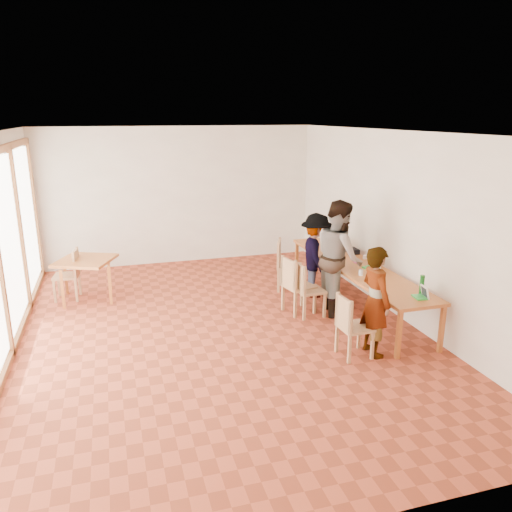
% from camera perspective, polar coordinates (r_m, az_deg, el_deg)
% --- Properties ---
extents(ground, '(8.00, 8.00, 0.00)m').
position_cam_1_polar(ground, '(7.83, -4.24, -8.57)').
color(ground, '#A44127').
rests_on(ground, ground).
extents(wall_back, '(6.00, 0.10, 3.00)m').
position_cam_1_polar(wall_back, '(11.21, -8.79, 6.80)').
color(wall_back, '#EEE6CE').
rests_on(wall_back, ground).
extents(wall_front, '(6.00, 0.10, 3.00)m').
position_cam_1_polar(wall_front, '(3.75, 8.72, -11.99)').
color(wall_front, '#EEE6CE').
rests_on(wall_front, ground).
extents(wall_right, '(0.10, 8.00, 3.00)m').
position_cam_1_polar(wall_right, '(8.46, 15.84, 3.43)').
color(wall_right, '#EEE6CE').
rests_on(wall_right, ground).
extents(ceiling, '(6.00, 8.00, 0.04)m').
position_cam_1_polar(ceiling, '(7.13, -4.75, 14.09)').
color(ceiling, white).
rests_on(ceiling, wall_back).
extents(communal_table, '(0.80, 4.00, 0.75)m').
position_cam_1_polar(communal_table, '(8.73, 11.37, -1.31)').
color(communal_table, '#A55824').
rests_on(communal_table, ground).
extents(side_table, '(0.90, 0.90, 0.75)m').
position_cam_1_polar(side_table, '(9.42, -18.91, -0.82)').
color(side_table, '#A55824').
rests_on(side_table, ground).
extents(chair_near, '(0.43, 0.43, 0.47)m').
position_cam_1_polar(chair_near, '(6.95, 10.64, -7.21)').
color(chair_near, tan).
rests_on(chair_near, ground).
extents(chair_mid, '(0.45, 0.45, 0.49)m').
position_cam_1_polar(chair_mid, '(8.22, 5.61, -3.19)').
color(chair_mid, tan).
rests_on(chair_mid, ground).
extents(chair_far, '(0.54, 0.54, 0.51)m').
position_cam_1_polar(chair_far, '(8.31, 4.36, -2.70)').
color(chair_far, tan).
rests_on(chair_far, ground).
extents(chair_empty, '(0.59, 0.59, 0.51)m').
position_cam_1_polar(chair_empty, '(9.44, 3.23, -0.40)').
color(chair_empty, tan).
rests_on(chair_empty, ground).
extents(chair_spare, '(0.48, 0.48, 0.49)m').
position_cam_1_polar(chair_spare, '(9.54, -20.36, -1.40)').
color(chair_spare, tan).
rests_on(chair_spare, ground).
extents(person_near, '(0.41, 0.59, 1.55)m').
position_cam_1_polar(person_near, '(7.03, 13.48, -5.07)').
color(person_near, gray).
rests_on(person_near, ground).
extents(person_mid, '(0.84, 1.02, 1.91)m').
position_cam_1_polar(person_mid, '(8.40, 9.45, -0.11)').
color(person_mid, gray).
rests_on(person_mid, ground).
extents(person_far, '(0.72, 1.07, 1.54)m').
position_cam_1_polar(person_far, '(9.11, 6.85, 0.07)').
color(person_far, gray).
rests_on(person_far, ground).
extents(laptop_near, '(0.21, 0.23, 0.18)m').
position_cam_1_polar(laptop_near, '(7.41, 18.45, -4.20)').
color(laptop_near, green).
rests_on(laptop_near, communal_table).
extents(laptop_mid, '(0.27, 0.29, 0.21)m').
position_cam_1_polar(laptop_mid, '(8.56, 13.20, -1.04)').
color(laptop_mid, green).
rests_on(laptop_mid, communal_table).
extents(laptop_far, '(0.30, 0.32, 0.23)m').
position_cam_1_polar(laptop_far, '(9.68, 9.18, 1.18)').
color(laptop_far, green).
rests_on(laptop_far, communal_table).
extents(yellow_mug, '(0.15, 0.15, 0.11)m').
position_cam_1_polar(yellow_mug, '(9.78, 7.89, 1.34)').
color(yellow_mug, gold).
rests_on(yellow_mug, communal_table).
extents(green_bottle, '(0.07, 0.07, 0.28)m').
position_cam_1_polar(green_bottle, '(7.54, 18.43, -3.11)').
color(green_bottle, '#15621B').
rests_on(green_bottle, communal_table).
extents(clear_glass, '(0.07, 0.07, 0.09)m').
position_cam_1_polar(clear_glass, '(8.17, 11.90, -1.87)').
color(clear_glass, silver).
rests_on(clear_glass, communal_table).
extents(condiment_cup, '(0.08, 0.08, 0.06)m').
position_cam_1_polar(condiment_cup, '(9.13, 12.37, -0.11)').
color(condiment_cup, white).
rests_on(condiment_cup, communal_table).
extents(pink_phone, '(0.05, 0.10, 0.01)m').
position_cam_1_polar(pink_phone, '(8.83, 11.32, -0.73)').
color(pink_phone, '#C83F6A').
rests_on(pink_phone, communal_table).
extents(black_pouch, '(0.16, 0.26, 0.09)m').
position_cam_1_polar(black_pouch, '(9.43, 11.01, 0.58)').
color(black_pouch, black).
rests_on(black_pouch, communal_table).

